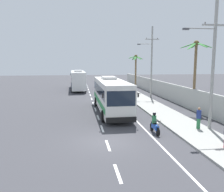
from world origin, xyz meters
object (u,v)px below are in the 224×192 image
object	(u,v)px
utility_pole_mid	(151,61)
palm_nearest	(136,65)
palm_second	(195,62)
coach_bus_far_lane	(78,79)
pedestrian_midwalk	(199,118)
motorcycle_beside_bus	(155,125)
utility_pole_nearest	(212,62)
coach_bus_foreground	(111,94)

from	to	relation	value
utility_pole_mid	palm_nearest	bearing A→B (deg)	94.90
palm_second	coach_bus_far_lane	bearing A→B (deg)	120.66
pedestrian_midwalk	palm_second	bearing A→B (deg)	10.05
motorcycle_beside_bus	utility_pole_nearest	xyz separation A→B (m)	(4.43, 0.17, 4.64)
pedestrian_midwalk	palm_nearest	xyz separation A→B (m)	(0.80, 24.06, 3.66)
motorcycle_beside_bus	utility_pole_nearest	distance (m)	6.41
motorcycle_beside_bus	palm_second	world-z (taller)	palm_second
coach_bus_far_lane	palm_second	xyz separation A→B (m)	(12.64, -21.32, 3.34)
utility_pole_nearest	palm_second	world-z (taller)	utility_pole_nearest
motorcycle_beside_bus	pedestrian_midwalk	distance (m)	3.61
coach_bus_foreground	pedestrian_midwalk	world-z (taller)	coach_bus_foreground
motorcycle_beside_bus	pedestrian_midwalk	size ratio (longest dim) A/B	1.17
coach_bus_foreground	utility_pole_nearest	size ratio (longest dim) A/B	1.21
utility_pole_mid	coach_bus_foreground	bearing A→B (deg)	-128.32
palm_nearest	palm_second	size ratio (longest dim) A/B	0.86
motorcycle_beside_bus	palm_nearest	distance (m)	24.96
pedestrian_midwalk	utility_pole_mid	distance (m)	17.62
pedestrian_midwalk	palm_nearest	size ratio (longest dim) A/B	0.26
pedestrian_midwalk	utility_pole_mid	world-z (taller)	utility_pole_mid
coach_bus_far_lane	motorcycle_beside_bus	bearing A→B (deg)	-78.75
coach_bus_foreground	pedestrian_midwalk	xyz separation A→B (m)	(5.83, -7.83, -0.90)
coach_bus_far_lane	palm_nearest	xyz separation A→B (m)	(10.14, -4.64, 2.71)
coach_bus_foreground	utility_pole_mid	xyz separation A→B (m)	(7.24, 9.17, 3.54)
utility_pole_nearest	palm_second	size ratio (longest dim) A/B	1.32
coach_bus_foreground	coach_bus_far_lane	world-z (taller)	coach_bus_far_lane
coach_bus_far_lane	utility_pole_mid	size ratio (longest dim) A/B	1.19
utility_pole_mid	palm_second	bearing A→B (deg)	-78.82
palm_nearest	utility_pole_mid	bearing A→B (deg)	-85.10
utility_pole_nearest	utility_pole_mid	distance (m)	17.02
utility_pole_mid	palm_nearest	world-z (taller)	utility_pole_mid
palm_nearest	pedestrian_midwalk	bearing A→B (deg)	-91.91
coach_bus_far_lane	palm_second	world-z (taller)	palm_second
pedestrian_midwalk	utility_pole_nearest	bearing A→B (deg)	-56.66
coach_bus_far_lane	pedestrian_midwalk	size ratio (longest dim) A/B	7.36
utility_pole_nearest	palm_nearest	size ratio (longest dim) A/B	1.53
coach_bus_foreground	coach_bus_far_lane	bearing A→B (deg)	99.52
utility_pole_nearest	palm_nearest	world-z (taller)	utility_pole_nearest
coach_bus_far_lane	utility_pole_nearest	bearing A→B (deg)	-70.49
coach_bus_far_lane	pedestrian_midwalk	world-z (taller)	coach_bus_far_lane
palm_nearest	motorcycle_beside_bus	bearing A→B (deg)	-100.27
coach_bus_foreground	motorcycle_beside_bus	distance (m)	8.41
motorcycle_beside_bus	palm_nearest	world-z (taller)	palm_nearest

